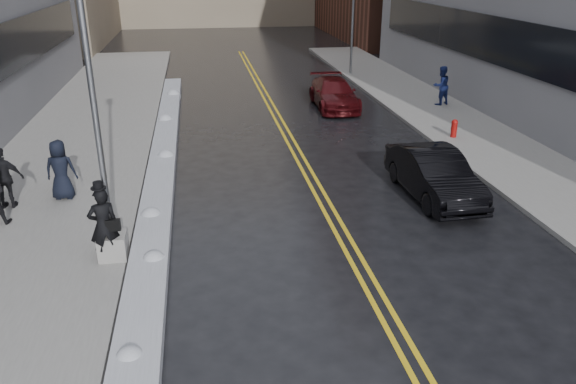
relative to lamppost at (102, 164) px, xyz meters
name	(u,v)px	position (x,y,z in m)	size (l,w,h in m)	color
ground	(260,295)	(3.30, -2.00, -2.53)	(160.00, 160.00, 0.00)	black
sidewalk_west	(72,158)	(-2.45, 8.00, -2.46)	(5.50, 50.00, 0.15)	gray
sidewalk_east	(476,138)	(13.30, 8.00, -2.46)	(4.00, 50.00, 0.15)	gray
lane_line_left	(291,149)	(5.65, 8.00, -2.53)	(0.12, 50.00, 0.01)	gold
lane_line_right	(298,148)	(5.95, 8.00, -2.53)	(0.12, 50.00, 0.01)	gold
snow_ridge	(162,169)	(0.85, 6.00, -2.36)	(0.90, 30.00, 0.34)	#BABBC3
lamppost	(102,164)	(0.00, 0.00, 0.00)	(0.65, 0.65, 7.62)	gray
fire_hydrant	(454,127)	(12.30, 8.00, -1.98)	(0.26, 0.26, 0.73)	maroon
traffic_signal	(353,19)	(11.80, 22.00, 0.87)	(0.16, 0.20, 6.00)	gray
pedestrian_fedora	(104,226)	(-0.12, -0.17, -1.45)	(0.68, 0.44, 1.86)	black
pedestrian_c	(61,170)	(-1.90, 3.95, -1.48)	(0.88, 0.57, 1.81)	black
pedestrian_d	(4,178)	(-3.34, 3.51, -1.48)	(1.05, 0.44, 1.80)	black
pedestrian_east	(441,86)	(13.97, 13.28, -1.45)	(0.91, 0.71, 1.87)	navy
car_black	(434,174)	(9.17, 2.64, -1.80)	(1.56, 4.46, 1.47)	black
car_maroon	(334,94)	(8.82, 14.12, -1.84)	(1.93, 4.76, 1.38)	#3E090C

